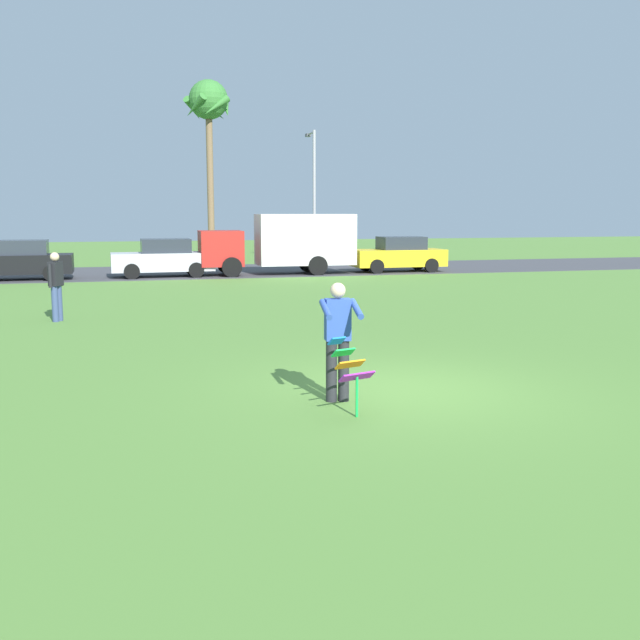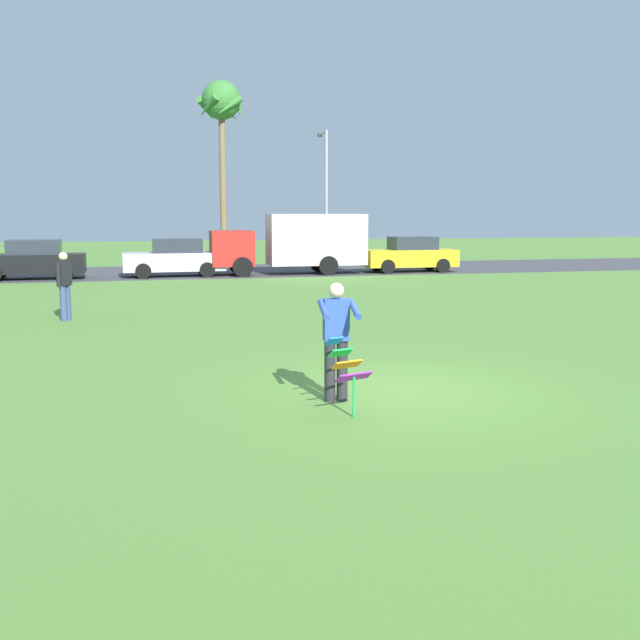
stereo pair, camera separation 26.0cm
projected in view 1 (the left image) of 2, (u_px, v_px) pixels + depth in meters
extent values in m
plane|color=#568438|center=(400.00, 390.00, 11.33)|extent=(120.00, 120.00, 0.00)
cube|color=#424247|center=(217.00, 271.00, 33.91)|extent=(120.00, 8.00, 0.01)
cylinder|color=#26262B|center=(344.00, 371.00, 10.63)|extent=(0.16, 0.16, 0.90)
cylinder|color=#26262B|center=(331.00, 371.00, 10.60)|extent=(0.16, 0.16, 0.90)
cube|color=#2D4CA5|center=(338.00, 320.00, 10.50)|extent=(0.38, 0.25, 0.60)
sphere|color=beige|center=(338.00, 290.00, 10.44)|extent=(0.22, 0.22, 0.22)
cylinder|color=#2D4CA5|center=(357.00, 309.00, 10.27)|extent=(0.14, 0.59, 0.24)
cylinder|color=#2D4CA5|center=(326.00, 309.00, 10.20)|extent=(0.14, 0.59, 0.24)
cube|color=blue|center=(337.00, 341.00, 10.12)|extent=(0.26, 0.20, 0.12)
cube|color=green|center=(343.00, 352.00, 10.00)|extent=(0.35, 0.23, 0.12)
cube|color=orange|center=(350.00, 364.00, 9.88)|extent=(0.44, 0.26, 0.12)
cube|color=purple|center=(357.00, 376.00, 9.77)|extent=(0.53, 0.29, 0.12)
cylinder|color=green|center=(357.00, 397.00, 9.81)|extent=(0.04, 0.04, 0.55)
cube|color=black|center=(18.00, 264.00, 29.44)|extent=(4.23, 1.79, 0.76)
cube|color=#282D38|center=(21.00, 248.00, 29.39)|extent=(2.04, 1.44, 0.60)
cylinder|color=black|center=(51.00, 273.00, 29.08)|extent=(0.64, 0.23, 0.64)
cylinder|color=black|center=(54.00, 270.00, 30.61)|extent=(0.64, 0.23, 0.64)
cube|color=silver|center=(163.00, 262.00, 30.87)|extent=(4.25, 1.83, 0.76)
cube|color=#282D38|center=(166.00, 246.00, 30.82)|extent=(2.06, 1.46, 0.60)
cylinder|color=black|center=(132.00, 271.00, 29.79)|extent=(0.65, 0.24, 0.64)
cylinder|color=black|center=(130.00, 269.00, 31.32)|extent=(0.65, 0.24, 0.64)
cylinder|color=black|center=(196.00, 270.00, 30.52)|extent=(0.65, 0.24, 0.64)
cylinder|color=black|center=(192.00, 267.00, 32.05)|extent=(0.65, 0.24, 0.64)
cube|color=#B2231E|center=(221.00, 248.00, 31.46)|extent=(1.83, 1.93, 1.50)
cube|color=silver|center=(305.00, 239.00, 32.28)|extent=(4.23, 2.06, 2.20)
cylinder|color=black|center=(232.00, 267.00, 30.77)|extent=(0.84, 0.29, 0.84)
cylinder|color=black|center=(227.00, 264.00, 32.53)|extent=(0.84, 0.29, 0.84)
cylinder|color=black|center=(318.00, 266.00, 31.64)|extent=(0.84, 0.29, 0.84)
cylinder|color=black|center=(308.00, 263.00, 33.41)|extent=(0.84, 0.29, 0.84)
cube|color=yellow|center=(398.00, 258.00, 33.52)|extent=(4.20, 1.70, 0.76)
cube|color=#282D38|center=(401.00, 243.00, 33.46)|extent=(2.02, 1.39, 0.60)
cylinder|color=black|center=(377.00, 267.00, 32.47)|extent=(0.64, 0.22, 0.64)
cylinder|color=black|center=(365.00, 264.00, 34.01)|extent=(0.64, 0.22, 0.64)
cylinder|color=black|center=(431.00, 265.00, 33.12)|extent=(0.64, 0.22, 0.64)
cylinder|color=black|center=(418.00, 263.00, 34.67)|extent=(0.64, 0.22, 0.64)
cylinder|color=brown|center=(210.00, 184.00, 40.07)|extent=(0.36, 0.36, 8.49)
sphere|color=#387A33|center=(208.00, 100.00, 39.42)|extent=(2.10, 2.10, 2.10)
cone|color=#387A33|center=(226.00, 109.00, 39.72)|extent=(0.44, 1.56, 1.28)
cone|color=#387A33|center=(212.00, 111.00, 40.42)|extent=(1.62, 0.90, 1.28)
cone|color=#387A33|center=(193.00, 109.00, 39.83)|extent=(1.27, 1.52, 1.28)
cone|color=#387A33|center=(195.00, 106.00, 38.76)|extent=(1.27, 1.52, 1.28)
cone|color=#387A33|center=(216.00, 106.00, 38.69)|extent=(1.62, 0.90, 1.28)
cylinder|color=#9E9EA3|center=(314.00, 197.00, 39.28)|extent=(0.16, 0.16, 7.00)
cylinder|color=#9E9EA3|center=(311.00, 133.00, 39.45)|extent=(0.10, 1.40, 0.10)
cube|color=#4C4C51|center=(308.00, 135.00, 40.07)|extent=(0.24, 0.44, 0.16)
cylinder|color=#384772|center=(55.00, 304.00, 18.28)|extent=(0.16, 0.16, 0.90)
cylinder|color=#384772|center=(59.00, 303.00, 18.46)|extent=(0.16, 0.16, 0.90)
cube|color=black|center=(55.00, 274.00, 18.26)|extent=(0.36, 0.42, 0.60)
sphere|color=beige|center=(55.00, 257.00, 18.20)|extent=(0.22, 0.22, 0.22)
cylinder|color=black|center=(50.00, 276.00, 18.03)|extent=(0.09, 0.09, 0.58)
cylinder|color=black|center=(61.00, 274.00, 18.50)|extent=(0.09, 0.09, 0.58)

